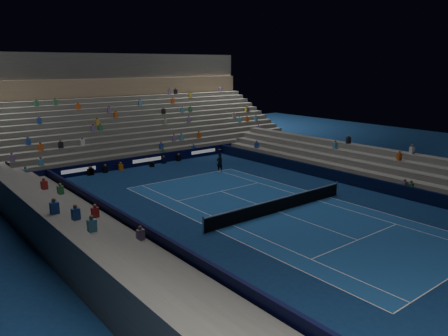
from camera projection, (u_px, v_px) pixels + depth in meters
ground at (278, 212)px, 30.28m from camera, size 90.00×90.00×0.00m
court_surface at (278, 212)px, 30.27m from camera, size 10.97×23.77×0.01m
sponsor_barrier_far at (146, 160)px, 44.21m from camera, size 44.00×0.25×1.00m
sponsor_barrier_east at (362, 182)px, 36.06m from camera, size 0.25×37.00×1.00m
sponsor_barrier_west at (155, 239)px, 24.26m from camera, size 0.25×37.00×1.00m
grandstand_main at (105, 122)px, 50.68m from camera, size 44.00×15.20×11.20m
grandstand_east at (386, 171)px, 38.07m from camera, size 5.00×37.00×2.50m
grandstand_west at (94, 248)px, 22.06m from camera, size 5.00×37.00×2.50m
tennis_net at (279, 205)px, 30.16m from camera, size 12.90×0.10×1.10m
tennis_player at (220, 163)px, 41.33m from camera, size 0.68×0.49×1.76m
broadcast_camera at (152, 164)px, 43.50m from camera, size 0.44×0.85×0.51m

